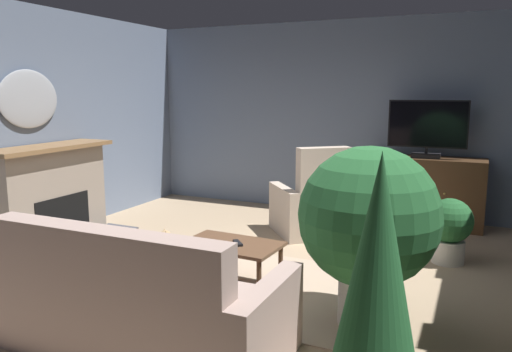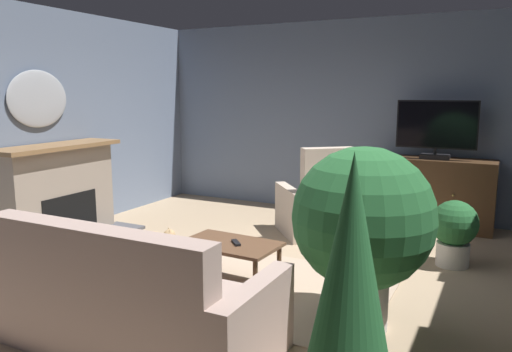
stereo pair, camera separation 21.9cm
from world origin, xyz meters
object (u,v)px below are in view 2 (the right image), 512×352
Objects in this scene: tv_remote at (236,243)px; cat at (154,239)px; armchair_angled_to_table at (320,208)px; fireplace at (59,195)px; television at (436,128)px; potted_plant_tall_palm_by_window at (349,309)px; sofa_floral at (127,305)px; tv_cabinet at (433,195)px; potted_plant_small_fern_corner at (454,230)px; potted_plant_leafy_by_curtain at (363,222)px; coffee_table at (230,248)px; wall_mirror_oval at (38,99)px.

tv_remote reaches higher than cat.
armchair_angled_to_table is at bearing 133.88° from tv_remote.
fireplace is 9.87× the size of tv_remote.
fireplace is 4.87m from television.
tv_remote is (-1.33, -2.99, -0.91)m from television.
armchair_angled_to_table is at bearing 111.40° from potted_plant_tall_palm_by_window.
armchair_angled_to_table is at bearing -141.33° from television.
cat is (-1.29, 1.93, -0.21)m from sofa_floral.
potted_plant_small_fern_corner is at bearing -74.54° from tv_cabinet.
television is at bearing 112.71° from tv_remote.
potted_plant_small_fern_corner is at bearing -15.62° from armchair_angled_to_table.
fireplace is at bearing -141.14° from tv_remote.
sofa_floral reaches higher than potted_plant_small_fern_corner.
sofa_floral is at bearing -143.26° from potted_plant_leafy_by_curtain.
sofa_floral is at bearing 163.58° from potted_plant_tall_palm_by_window.
television reaches higher than coffee_table.
television reaches higher than cat.
fireplace is 0.79× the size of sofa_floral.
sofa_floral is 1.83m from potted_plant_leafy_by_curtain.
cat is at bearing -139.62° from television.
television is 5.97× the size of tv_remote.
sofa_floral is 2.33m from cat.
television is 1.45× the size of potted_plant_small_fern_corner.
tv_remote is 1.32m from sofa_floral.
tv_remote is (-1.33, -3.04, -0.01)m from tv_cabinet.
television is (0.00, -0.05, 0.90)m from tv_cabinet.
cat is (1.49, 0.25, -1.62)m from wall_mirror_oval.
cat is (1.24, 0.25, -0.46)m from fireplace.
wall_mirror_oval reaches higher than potted_plant_tall_palm_by_window.
potted_plant_tall_palm_by_window reaches higher than sofa_floral.
potted_plant_small_fern_corner is at bearing 87.53° from potted_plant_tall_palm_by_window.
fireplace is 1.35m from cat.
potted_plant_tall_palm_by_window is at bearing -92.47° from potted_plant_small_fern_corner.
potted_plant_leafy_by_curtain is (1.41, 1.05, 0.53)m from sofa_floral.
fireplace is at bearing -146.99° from television.
tv_cabinet is 0.72× the size of sofa_floral.
tv_remote is 2.01m from armchair_angled_to_table.
potted_plant_leafy_by_curtain is (1.31, -0.27, 0.47)m from coffee_table.
cat is at bearing -138.99° from tv_cabinet.
potted_plant_small_fern_corner is (1.82, 1.53, 0.02)m from coffee_table.
tv_cabinet is at bearing 71.03° from sofa_floral.
cat is (-3.20, -0.92, -0.29)m from potted_plant_small_fern_corner.
wall_mirror_oval is 2.22m from cat.
television is 1.10× the size of coffee_table.
sofa_floral is 1.49× the size of potted_plant_leafy_by_curtain.
television reaches higher than tv_cabinet.
sofa_floral is (2.78, -1.68, -1.41)m from wall_mirror_oval.
armchair_angled_to_table is at bearing 164.38° from potted_plant_small_fern_corner.
fireplace is at bearing 152.90° from potted_plant_tall_palm_by_window.
tv_cabinet reaches higher than potted_plant_small_fern_corner.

